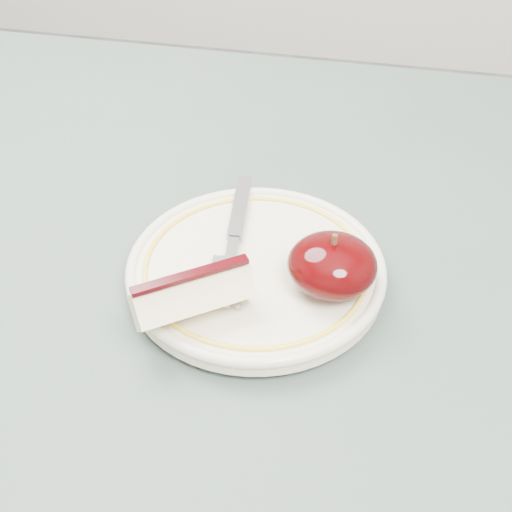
% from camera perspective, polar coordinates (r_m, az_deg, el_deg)
% --- Properties ---
extents(table, '(0.90, 0.90, 0.75)m').
position_cam_1_polar(table, '(0.59, 0.12, -12.38)').
color(table, brown).
rests_on(table, ground).
extents(plate, '(0.20, 0.20, 0.02)m').
position_cam_1_polar(plate, '(0.55, -0.00, -1.09)').
color(plate, beige).
rests_on(plate, table).
extents(apple_half, '(0.07, 0.06, 0.05)m').
position_cam_1_polar(apple_half, '(0.52, 6.11, -0.73)').
color(apple_half, black).
rests_on(apple_half, plate).
extents(apple_wedge, '(0.09, 0.08, 0.04)m').
position_cam_1_polar(apple_wedge, '(0.50, -5.13, -3.16)').
color(apple_wedge, beige).
rests_on(apple_wedge, plate).
extents(fork, '(0.04, 0.16, 0.00)m').
position_cam_1_polar(fork, '(0.57, -1.76, 1.36)').
color(fork, gray).
rests_on(fork, plate).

